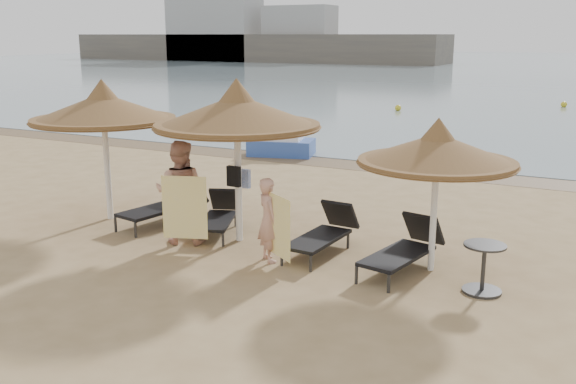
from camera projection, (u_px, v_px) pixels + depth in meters
name	position (u px, v px, depth m)	size (l,w,h in m)	color
ground	(220.00, 264.00, 11.27)	(160.00, 160.00, 0.00)	tan
sea	(567.00, 67.00, 80.48)	(200.00, 140.00, 0.03)	slate
wet_sand_strip	(389.00, 168.00, 19.40)	(200.00, 1.60, 0.01)	brown
far_shore	(373.00, 42.00, 88.98)	(150.00, 54.80, 12.00)	#64594B
palapa_left	(103.00, 108.00, 13.50)	(3.06, 3.06, 3.03)	white
palapa_center	(237.00, 113.00, 11.99)	(3.18, 3.18, 3.15)	white
palapa_right	(437.00, 150.00, 10.50)	(2.64, 2.64, 2.62)	white
lounger_far_left	(167.00, 203.00, 13.69)	(1.06, 2.17, 0.93)	#2F2F30
lounger_near_left	(219.00, 214.00, 13.07)	(1.19, 1.87, 0.80)	#2F2F30
lounger_near_right	(324.00, 232.00, 11.82)	(0.77, 1.96, 0.86)	#2F2F30
lounger_far_right	(405.00, 248.00, 10.91)	(1.03, 2.06, 0.88)	#2F2F30
side_table	(483.00, 270.00, 9.96)	(0.65, 0.65, 0.79)	#2F2F30
person_left	(180.00, 184.00, 12.19)	(1.07, 0.69, 2.32)	tan
person_right	(268.00, 213.00, 11.24)	(0.81, 0.53, 1.76)	tan
towel_left	(185.00, 208.00, 11.81)	(0.81, 0.30, 1.19)	yellow
towel_right	(279.00, 227.00, 10.90)	(0.65, 0.45, 1.08)	yellow
bag_patterned	(243.00, 178.00, 12.45)	(0.29, 0.10, 0.37)	silver
bag_dark	(234.00, 176.00, 12.13)	(0.28, 0.11, 0.39)	black
pedal_boat	(281.00, 144.00, 21.41)	(2.36, 1.75, 0.99)	#3254AE
buoy_left	(398.00, 108.00, 33.85)	(0.33, 0.33, 0.33)	gold
buoy_mid	(564.00, 104.00, 35.54)	(0.34, 0.34, 0.34)	gold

